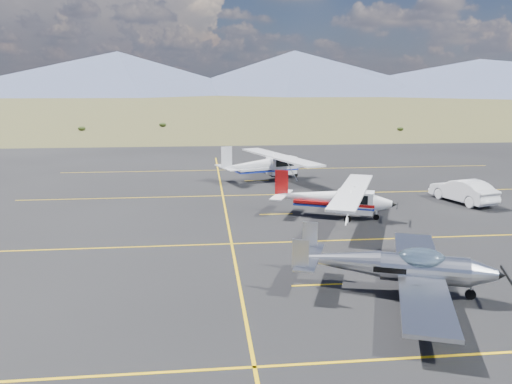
# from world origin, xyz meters

# --- Properties ---
(ground) EXTENTS (1600.00, 1600.00, 0.00)m
(ground) POSITION_xyz_m (0.00, 0.00, 0.00)
(ground) COLOR #383D1C
(ground) RESTS_ON ground
(apron) EXTENTS (72.00, 72.00, 0.02)m
(apron) POSITION_xyz_m (0.00, 7.00, 0.00)
(apron) COLOR black
(apron) RESTS_ON ground
(aircraft_low_wing) EXTENTS (7.34, 9.89, 2.18)m
(aircraft_low_wing) POSITION_xyz_m (-0.15, -4.55, 1.04)
(aircraft_low_wing) COLOR silver
(aircraft_low_wing) RESTS_ON apron
(aircraft_cessna) EXTENTS (7.53, 10.07, 2.63)m
(aircraft_cessna) POSITION_xyz_m (0.29, 6.52, 1.17)
(aircraft_cessna) COLOR white
(aircraft_cessna) RESTS_ON apron
(aircraft_plain) EXTENTS (8.06, 11.41, 2.93)m
(aircraft_plain) POSITION_xyz_m (-2.13, 18.81, 1.30)
(aircraft_plain) COLOR silver
(aircraft_plain) RESTS_ON apron
(sedan) EXTENTS (2.89, 5.02, 1.57)m
(sedan) POSITION_xyz_m (9.73, 9.31, 0.79)
(sedan) COLOR white
(sedan) RESTS_ON apron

